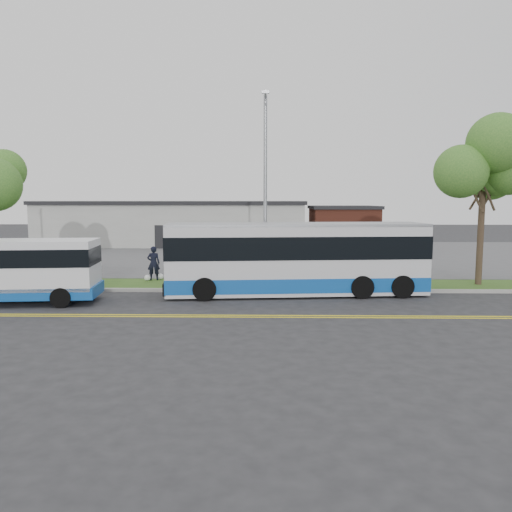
{
  "coord_description": "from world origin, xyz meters",
  "views": [
    {
      "loc": [
        3.05,
        -22.62,
        4.39
      ],
      "look_at": [
        2.54,
        2.45,
        1.6
      ],
      "focal_mm": 35.0,
      "sensor_mm": 36.0,
      "label": 1
    }
  ],
  "objects_px": {
    "tree_east": "(484,164)",
    "shuttle_bus": "(27,270)",
    "transit_bus": "(296,259)",
    "pedestrian": "(154,263)",
    "parked_car_a": "(196,251)",
    "streetlight_near": "(265,184)",
    "parked_car_b": "(40,255)"
  },
  "relations": [
    {
      "from": "pedestrian",
      "to": "parked_car_b",
      "type": "relative_size",
      "value": 0.4
    },
    {
      "from": "transit_bus",
      "to": "pedestrian",
      "type": "distance_m",
      "value": 8.24
    },
    {
      "from": "shuttle_bus",
      "to": "parked_car_a",
      "type": "xyz_separation_m",
      "value": [
        5.17,
        14.87,
        -0.67
      ]
    },
    {
      "from": "streetlight_near",
      "to": "shuttle_bus",
      "type": "bearing_deg",
      "value": -156.39
    },
    {
      "from": "shuttle_bus",
      "to": "transit_bus",
      "type": "relative_size",
      "value": 0.6
    },
    {
      "from": "streetlight_near",
      "to": "parked_car_a",
      "type": "height_order",
      "value": "streetlight_near"
    },
    {
      "from": "tree_east",
      "to": "streetlight_near",
      "type": "bearing_deg",
      "value": -178.58
    },
    {
      "from": "transit_bus",
      "to": "parked_car_a",
      "type": "relative_size",
      "value": 2.93
    },
    {
      "from": "parked_car_b",
      "to": "tree_east",
      "type": "bearing_deg",
      "value": -27.01
    },
    {
      "from": "parked_car_a",
      "to": "parked_car_b",
      "type": "bearing_deg",
      "value": -171.31
    },
    {
      "from": "tree_east",
      "to": "shuttle_bus",
      "type": "relative_size",
      "value": 1.14
    },
    {
      "from": "streetlight_near",
      "to": "parked_car_b",
      "type": "height_order",
      "value": "streetlight_near"
    },
    {
      "from": "tree_east",
      "to": "parked_car_a",
      "type": "bearing_deg",
      "value": 147.68
    },
    {
      "from": "streetlight_near",
      "to": "shuttle_bus",
      "type": "distance_m",
      "value": 11.75
    },
    {
      "from": "parked_car_a",
      "to": "streetlight_near",
      "type": "bearing_deg",
      "value": -72.95
    },
    {
      "from": "tree_east",
      "to": "transit_bus",
      "type": "relative_size",
      "value": 0.68
    },
    {
      "from": "transit_bus",
      "to": "parked_car_a",
      "type": "distance_m",
      "value": 14.13
    },
    {
      "from": "tree_east",
      "to": "parked_car_a",
      "type": "height_order",
      "value": "tree_east"
    },
    {
      "from": "parked_car_a",
      "to": "tree_east",
      "type": "bearing_deg",
      "value": -41.03
    },
    {
      "from": "tree_east",
      "to": "shuttle_bus",
      "type": "height_order",
      "value": "tree_east"
    },
    {
      "from": "transit_bus",
      "to": "parked_car_b",
      "type": "distance_m",
      "value": 18.96
    },
    {
      "from": "pedestrian",
      "to": "parked_car_a",
      "type": "bearing_deg",
      "value": -108.78
    },
    {
      "from": "shuttle_bus",
      "to": "parked_car_b",
      "type": "distance_m",
      "value": 12.71
    },
    {
      "from": "parked_car_a",
      "to": "shuttle_bus",
      "type": "bearing_deg",
      "value": -117.87
    },
    {
      "from": "parked_car_a",
      "to": "parked_car_b",
      "type": "xyz_separation_m",
      "value": [
        -9.97,
        -3.12,
        -0.01
      ]
    },
    {
      "from": "transit_bus",
      "to": "parked_car_a",
      "type": "bearing_deg",
      "value": 111.96
    },
    {
      "from": "transit_bus",
      "to": "pedestrian",
      "type": "height_order",
      "value": "transit_bus"
    },
    {
      "from": "tree_east",
      "to": "streetlight_near",
      "type": "height_order",
      "value": "streetlight_near"
    },
    {
      "from": "transit_bus",
      "to": "pedestrian",
      "type": "xyz_separation_m",
      "value": [
        -7.47,
        3.4,
        -0.67
      ]
    },
    {
      "from": "tree_east",
      "to": "shuttle_bus",
      "type": "xyz_separation_m",
      "value": [
        -21.19,
        -4.73,
        -4.75
      ]
    },
    {
      "from": "shuttle_bus",
      "to": "pedestrian",
      "type": "relative_size",
      "value": 3.95
    },
    {
      "from": "streetlight_near",
      "to": "pedestrian",
      "type": "bearing_deg",
      "value": 168.1
    }
  ]
}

